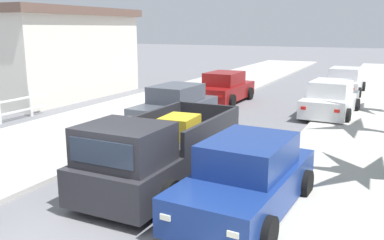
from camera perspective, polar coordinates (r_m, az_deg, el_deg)
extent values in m
cube|color=#B2AFA8|center=(19.73, -5.33, 1.80)|extent=(5.39, 60.00, 0.12)
cube|color=silver|center=(19.10, -1.98, 1.47)|extent=(0.16, 60.00, 0.10)
cube|color=silver|center=(17.06, 20.68, -0.70)|extent=(0.16, 60.00, 0.10)
cube|color=#28282D|center=(10.12, -3.79, -5.44)|extent=(1.99, 5.13, 0.80)
cube|color=#28282D|center=(8.60, -9.23, -3.27)|extent=(1.74, 1.52, 0.80)
cube|color=#283342|center=(9.20, -6.49, -2.01)|extent=(1.38, 0.08, 0.44)
cube|color=#283342|center=(8.02, -12.39, -4.42)|extent=(1.46, 0.08, 0.48)
cube|color=#28282D|center=(10.27, 2.97, -1.21)|extent=(0.15, 3.30, 0.56)
cube|color=#28282D|center=(11.10, -5.67, -0.21)|extent=(0.15, 3.30, 0.56)
cube|color=#28282D|center=(12.10, 2.14, 0.91)|extent=(1.88, 0.13, 0.56)
cube|color=silver|center=(12.38, 2.28, -2.82)|extent=(1.83, 0.15, 0.20)
cylinder|color=black|center=(8.49, -3.22, -10.63)|extent=(0.27, 0.76, 0.76)
cylinder|color=black|center=(9.55, -13.61, -8.29)|extent=(0.27, 0.76, 0.76)
cylinder|color=black|center=(10.97, 4.39, -5.21)|extent=(0.27, 0.76, 0.76)
cylinder|color=black|center=(11.81, -4.47, -3.92)|extent=(0.27, 0.76, 0.76)
cube|color=red|center=(12.00, 5.50, -1.89)|extent=(0.22, 0.04, 0.18)
cube|color=red|center=(12.59, -0.87, -1.14)|extent=(0.22, 0.04, 0.18)
cube|color=gold|center=(10.59, -1.73, -0.87)|extent=(0.86, 1.06, 0.53)
cube|color=silver|center=(25.09, 20.16, 4.49)|extent=(1.82, 4.22, 0.72)
cube|color=silver|center=(24.92, 20.25, 6.01)|extent=(1.55, 2.12, 0.64)
cube|color=#283342|center=(25.88, 20.49, 6.17)|extent=(1.37, 0.10, 0.52)
cube|color=#283342|center=(23.96, 19.98, 5.75)|extent=(1.34, 0.10, 0.50)
cylinder|color=black|center=(26.51, 18.51, 4.53)|extent=(0.23, 0.64, 0.64)
cylinder|color=black|center=(26.33, 22.40, 4.19)|extent=(0.23, 0.64, 0.64)
cylinder|color=black|center=(23.96, 17.61, 3.80)|extent=(0.23, 0.64, 0.64)
cylinder|color=black|center=(23.75, 21.91, 3.41)|extent=(0.23, 0.64, 0.64)
cube|color=red|center=(23.08, 18.00, 4.28)|extent=(0.20, 0.04, 0.12)
cube|color=white|center=(27.23, 19.40, 5.28)|extent=(0.20, 0.04, 0.10)
cube|color=red|center=(22.93, 21.13, 4.00)|extent=(0.20, 0.04, 0.12)
cube|color=white|center=(27.11, 21.99, 5.05)|extent=(0.20, 0.04, 0.10)
cube|color=#474C56|center=(16.28, -2.34, 1.26)|extent=(1.92, 4.27, 0.72)
cube|color=#474C56|center=(16.25, -2.18, 3.68)|extent=(1.60, 2.16, 0.64)
cube|color=#283342|center=(15.43, -3.99, 3.10)|extent=(1.37, 0.13, 0.52)
cube|color=#283342|center=(17.09, -0.55, 4.06)|extent=(1.34, 0.13, 0.50)
cylinder|color=black|center=(14.78, -1.84, -0.75)|extent=(0.25, 0.65, 0.64)
cylinder|color=black|center=(15.73, -7.56, -0.04)|extent=(0.25, 0.65, 0.64)
cylinder|color=black|center=(17.04, 2.50, 1.03)|extent=(0.25, 0.65, 0.64)
cylinder|color=black|center=(17.87, -2.74, 1.57)|extent=(0.25, 0.65, 0.64)
cube|color=red|center=(17.81, 2.84, 2.59)|extent=(0.20, 0.05, 0.12)
cube|color=white|center=(14.19, -4.47, -0.16)|extent=(0.20, 0.05, 0.10)
cube|color=red|center=(18.37, -0.74, 2.91)|extent=(0.20, 0.05, 0.12)
cube|color=white|center=(14.87, -8.49, 0.33)|extent=(0.20, 0.05, 0.10)
cube|color=navy|center=(8.68, 7.44, -9.08)|extent=(2.00, 4.29, 0.72)
cube|color=navy|center=(8.54, 7.81, -4.61)|extent=(1.64, 2.18, 0.64)
cube|color=#283342|center=(7.70, 5.18, -6.65)|extent=(1.37, 0.16, 0.52)
cube|color=#283342|center=(9.43, 9.95, -3.17)|extent=(1.34, 0.16, 0.50)
cylinder|color=black|center=(7.38, 10.28, -15.11)|extent=(0.26, 0.65, 0.64)
cylinder|color=black|center=(8.05, -2.25, -12.43)|extent=(0.26, 0.65, 0.64)
cylinder|color=black|center=(9.68, 15.31, -8.48)|extent=(0.26, 0.65, 0.64)
cylinder|color=black|center=(10.20, 5.37, -6.97)|extent=(0.26, 0.65, 0.64)
cube|color=red|center=(10.38, 15.05, -5.14)|extent=(0.20, 0.05, 0.12)
cube|color=white|center=(6.66, 5.64, -15.38)|extent=(0.20, 0.05, 0.10)
cube|color=red|center=(10.72, 8.46, -4.26)|extent=(0.20, 0.05, 0.12)
cube|color=white|center=(7.17, -3.68, -13.19)|extent=(0.20, 0.05, 0.10)
cube|color=maroon|center=(21.29, 4.51, 3.91)|extent=(1.84, 4.23, 0.72)
cube|color=maroon|center=(21.11, 4.44, 5.70)|extent=(1.56, 2.13, 0.64)
cube|color=#283342|center=(22.01, 5.41, 5.91)|extent=(1.37, 0.11, 0.52)
cube|color=#283342|center=(20.23, 3.39, 5.36)|extent=(1.34, 0.11, 0.50)
cylinder|color=black|center=(22.86, 3.65, 3.97)|extent=(0.23, 0.64, 0.64)
cylinder|color=black|center=(22.22, 7.94, 3.63)|extent=(0.23, 0.64, 0.64)
cylinder|color=black|center=(20.52, 0.78, 3.01)|extent=(0.23, 0.64, 0.64)
cylinder|color=black|center=(19.81, 5.49, 2.61)|extent=(0.23, 0.64, 0.64)
cube|color=red|center=(19.63, 0.46, 3.54)|extent=(0.20, 0.04, 0.12)
cube|color=white|center=(23.45, 5.09, 4.88)|extent=(0.20, 0.04, 0.10)
cube|color=red|center=(19.11, 3.87, 3.26)|extent=(0.20, 0.04, 0.12)
cube|color=white|center=(23.03, 7.94, 4.66)|extent=(0.20, 0.04, 0.10)
cube|color=silver|center=(18.76, 18.44, 2.13)|extent=(1.99, 4.29, 0.72)
cube|color=silver|center=(18.56, 18.53, 4.15)|extent=(1.63, 2.18, 0.64)
cube|color=#283342|center=(19.51, 19.05, 4.43)|extent=(1.37, 0.16, 0.52)
cube|color=#283342|center=(17.62, 17.94, 3.70)|extent=(1.34, 0.15, 0.50)
cylinder|color=black|center=(20.23, 16.58, 2.35)|extent=(0.25, 0.65, 0.64)
cylinder|color=black|center=(19.94, 21.64, 1.84)|extent=(0.25, 0.65, 0.64)
cylinder|color=black|center=(17.73, 14.75, 1.08)|extent=(0.25, 0.65, 0.64)
cylinder|color=black|center=(17.40, 20.51, 0.48)|extent=(0.25, 0.65, 0.64)
cube|color=red|center=(16.84, 15.01, 1.59)|extent=(0.20, 0.05, 0.12)
cube|color=white|center=(20.91, 17.88, 3.39)|extent=(0.20, 0.05, 0.10)
cube|color=red|center=(16.59, 19.26, 1.16)|extent=(0.20, 0.05, 0.12)
cube|color=white|center=(20.72, 21.22, 3.06)|extent=(0.20, 0.05, 0.10)
cube|color=white|center=(19.00, -21.21, 2.09)|extent=(0.05, 0.12, 1.10)
cube|color=silver|center=(26.21, -22.89, 8.20)|extent=(10.74, 8.71, 4.35)
cube|color=brown|center=(26.17, -23.34, 13.38)|extent=(11.24, 9.21, 0.40)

